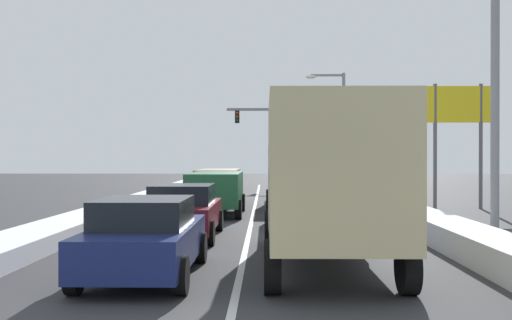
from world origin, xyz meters
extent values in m
plane|color=#333335|center=(0.00, 16.71, 0.00)|extent=(120.00, 120.00, 0.00)
cube|color=silver|center=(0.00, 20.89, 0.00)|extent=(0.14, 45.95, 0.01)
cube|color=white|center=(5.30, 20.89, 0.31)|extent=(1.29, 45.95, 0.62)
cube|color=white|center=(-5.30, 20.89, 0.23)|extent=(1.54, 45.95, 0.46)
cube|color=#B7BABF|center=(1.74, 9.89, 1.56)|extent=(2.35, 2.20, 2.00)
cube|color=#D1C18C|center=(1.74, 6.29, 2.06)|extent=(2.35, 5.00, 2.60)
cylinder|color=black|center=(0.61, 10.19, 0.46)|extent=(0.28, 0.92, 0.92)
cylinder|color=black|center=(2.86, 10.19, 0.46)|extent=(0.28, 0.92, 0.92)
cylinder|color=black|center=(0.61, 4.79, 0.46)|extent=(0.28, 0.92, 0.92)
cylinder|color=black|center=(2.86, 4.79, 0.46)|extent=(0.28, 0.92, 0.92)
cube|color=silver|center=(1.85, 15.41, 1.04)|extent=(1.95, 4.90, 1.25)
cube|color=black|center=(1.85, 13.00, 1.32)|extent=(1.56, 0.06, 0.55)
cube|color=red|center=(1.07, 13.01, 0.94)|extent=(0.20, 0.08, 0.28)
cube|color=red|center=(2.63, 13.01, 0.94)|extent=(0.20, 0.08, 0.28)
cylinder|color=black|center=(0.90, 17.11, 0.37)|extent=(0.25, 0.74, 0.74)
cylinder|color=black|center=(2.81, 17.11, 0.37)|extent=(0.25, 0.74, 0.74)
cylinder|color=black|center=(0.90, 13.71, 0.37)|extent=(0.25, 0.74, 0.74)
cylinder|color=black|center=(2.81, 13.71, 0.37)|extent=(0.25, 0.74, 0.74)
cube|color=slate|center=(1.60, 21.84, 1.04)|extent=(1.95, 4.90, 1.25)
cube|color=black|center=(1.60, 19.43, 1.32)|extent=(1.56, 0.06, 0.55)
cube|color=red|center=(0.82, 19.44, 0.94)|extent=(0.20, 0.08, 0.28)
cube|color=red|center=(2.38, 19.44, 0.94)|extent=(0.20, 0.08, 0.28)
cylinder|color=black|center=(0.65, 23.54, 0.37)|extent=(0.25, 0.74, 0.74)
cylinder|color=black|center=(2.56, 23.54, 0.37)|extent=(0.25, 0.74, 0.74)
cylinder|color=black|center=(0.65, 20.14, 0.37)|extent=(0.25, 0.74, 0.74)
cylinder|color=black|center=(2.56, 20.14, 0.37)|extent=(0.25, 0.74, 0.74)
cube|color=#38383D|center=(1.79, 27.80, 0.63)|extent=(1.82, 4.50, 0.70)
cube|color=black|center=(1.79, 27.65, 1.23)|extent=(1.64, 2.20, 0.55)
cube|color=red|center=(1.10, 25.60, 0.75)|extent=(0.24, 0.08, 0.14)
cube|color=red|center=(2.48, 25.60, 0.75)|extent=(0.24, 0.08, 0.14)
cylinder|color=black|center=(0.90, 29.35, 0.33)|extent=(0.22, 0.66, 0.66)
cylinder|color=black|center=(2.68, 29.35, 0.33)|extent=(0.22, 0.66, 0.66)
cylinder|color=black|center=(0.90, 26.25, 0.33)|extent=(0.22, 0.66, 0.66)
cylinder|color=black|center=(2.68, 26.25, 0.33)|extent=(0.22, 0.66, 0.66)
cube|color=navy|center=(-1.79, 6.23, 0.63)|extent=(1.82, 4.50, 0.70)
cube|color=black|center=(-1.79, 6.08, 1.23)|extent=(1.64, 2.20, 0.55)
cube|color=red|center=(-2.48, 4.03, 0.75)|extent=(0.24, 0.08, 0.14)
cube|color=red|center=(-1.10, 4.03, 0.75)|extent=(0.24, 0.08, 0.14)
cylinder|color=black|center=(-2.68, 7.78, 0.33)|extent=(0.22, 0.66, 0.66)
cylinder|color=black|center=(-0.90, 7.78, 0.33)|extent=(0.22, 0.66, 0.66)
cylinder|color=black|center=(-2.68, 4.68, 0.33)|extent=(0.22, 0.66, 0.66)
cylinder|color=black|center=(-0.90, 4.68, 0.33)|extent=(0.22, 0.66, 0.66)
cube|color=maroon|center=(-1.82, 11.85, 0.63)|extent=(1.82, 4.50, 0.70)
cube|color=black|center=(-1.82, 11.70, 1.23)|extent=(1.64, 2.20, 0.55)
cube|color=red|center=(-2.52, 9.65, 0.75)|extent=(0.24, 0.08, 0.14)
cube|color=red|center=(-1.13, 9.65, 0.75)|extent=(0.24, 0.08, 0.14)
cylinder|color=black|center=(-2.71, 13.40, 0.33)|extent=(0.22, 0.66, 0.66)
cylinder|color=black|center=(-0.93, 13.40, 0.33)|extent=(0.22, 0.66, 0.66)
cylinder|color=black|center=(-2.71, 10.30, 0.33)|extent=(0.22, 0.66, 0.66)
cylinder|color=black|center=(-0.93, 10.30, 0.33)|extent=(0.22, 0.66, 0.66)
cube|color=#1E5633|center=(-1.46, 18.58, 1.04)|extent=(1.95, 4.90, 1.25)
cube|color=black|center=(-1.46, 16.17, 1.32)|extent=(1.56, 0.06, 0.55)
cube|color=red|center=(-2.24, 16.18, 0.94)|extent=(0.20, 0.08, 0.28)
cube|color=red|center=(-0.68, 16.18, 0.94)|extent=(0.20, 0.08, 0.28)
cylinder|color=black|center=(-2.41, 20.28, 0.37)|extent=(0.25, 0.74, 0.74)
cylinder|color=black|center=(-0.50, 20.28, 0.37)|extent=(0.25, 0.74, 0.74)
cylinder|color=black|center=(-2.41, 16.88, 0.37)|extent=(0.25, 0.74, 0.74)
cylinder|color=black|center=(-0.50, 16.88, 0.37)|extent=(0.25, 0.74, 0.74)
cube|color=#937F60|center=(-1.82, 24.50, 1.04)|extent=(1.95, 4.90, 1.25)
cube|color=black|center=(-1.82, 22.09, 1.32)|extent=(1.56, 0.06, 0.55)
cube|color=red|center=(-2.60, 22.10, 0.94)|extent=(0.20, 0.08, 0.28)
cube|color=red|center=(-1.04, 22.10, 0.94)|extent=(0.20, 0.08, 0.28)
cylinder|color=black|center=(-2.77, 26.20, 0.37)|extent=(0.25, 0.74, 0.74)
cylinder|color=black|center=(-0.86, 26.20, 0.37)|extent=(0.25, 0.74, 0.74)
cylinder|color=black|center=(-2.77, 22.80, 0.37)|extent=(0.25, 0.74, 0.74)
cylinder|color=black|center=(-0.86, 22.80, 0.37)|extent=(0.25, 0.74, 0.74)
cylinder|color=slate|center=(4.90, 41.77, 3.10)|extent=(0.28, 0.28, 6.20)
cube|color=slate|center=(1.20, 41.77, 5.95)|extent=(7.40, 0.20, 0.20)
cube|color=black|center=(1.70, 41.77, 5.38)|extent=(0.34, 0.34, 0.95)
sphere|color=red|center=(1.70, 41.59, 5.66)|extent=(0.22, 0.22, 0.22)
sphere|color=#593F0C|center=(1.70, 41.59, 5.38)|extent=(0.22, 0.22, 0.22)
sphere|color=#0C3819|center=(1.70, 41.59, 5.09)|extent=(0.22, 0.22, 0.22)
cube|color=black|center=(-1.70, 41.77, 5.38)|extent=(0.34, 0.34, 0.95)
sphere|color=red|center=(-1.70, 41.59, 5.66)|extent=(0.22, 0.22, 0.22)
sphere|color=#593F0C|center=(-1.70, 41.59, 5.38)|extent=(0.22, 0.22, 0.22)
sphere|color=#0C3819|center=(-1.70, 41.59, 5.09)|extent=(0.22, 0.22, 0.22)
cylinder|color=gray|center=(6.41, 10.44, 4.60)|extent=(0.22, 0.22, 9.20)
cylinder|color=gray|center=(5.72, 35.51, 3.95)|extent=(0.22, 0.22, 7.90)
cube|color=gray|center=(4.62, 35.51, 7.75)|extent=(2.20, 0.14, 0.14)
ellipsoid|color=#EAE5C6|center=(3.52, 35.51, 7.65)|extent=(0.70, 0.36, 0.24)
cylinder|color=#59595B|center=(7.96, 21.57, 2.75)|extent=(0.16, 0.16, 5.50)
cylinder|color=#59595B|center=(9.96, 21.57, 2.75)|extent=(0.16, 0.16, 5.50)
cube|color=yellow|center=(8.96, 21.57, 4.60)|extent=(3.20, 0.12, 1.60)
camera|label=1|loc=(0.50, -5.35, 2.30)|focal=42.78mm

